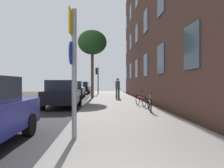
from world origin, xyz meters
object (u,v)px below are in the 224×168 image
(traffic_light, at_px, (97,76))
(bicycle_1, at_px, (141,100))
(car_2, at_px, (74,89))
(pedestrian_0, at_px, (118,87))
(car_3, at_px, (83,88))
(tree_near, at_px, (92,43))
(sign_post, at_px, (73,62))
(bicycle_0, at_px, (149,104))
(car_1, at_px, (63,94))
(bicycle_2, at_px, (119,94))

(traffic_light, bearing_deg, bicycle_1, -78.36)
(bicycle_1, relative_size, car_2, 0.40)
(pedestrian_0, xyz_separation_m, car_3, (-3.92, 10.53, -0.29))
(tree_near, relative_size, car_3, 1.36)
(sign_post, bearing_deg, car_2, 96.91)
(traffic_light, height_order, bicycle_0, traffic_light)
(sign_post, bearing_deg, tree_near, 90.53)
(car_3, bearing_deg, tree_near, -80.27)
(bicycle_1, distance_m, car_3, 17.57)
(bicycle_0, bearing_deg, car_2, 114.23)
(bicycle_0, height_order, car_1, car_1)
(sign_post, height_order, bicycle_2, sign_post)
(pedestrian_0, xyz_separation_m, car_2, (-4.05, 2.20, -0.29))
(tree_near, xyz_separation_m, car_3, (-1.67, 9.74, -4.27))
(car_3, bearing_deg, car_1, -89.26)
(car_1, bearing_deg, bicycle_0, -29.85)
(traffic_light, bearing_deg, sign_post, -90.50)
(traffic_light, distance_m, car_3, 4.04)
(sign_post, xyz_separation_m, bicycle_1, (3.01, 7.43, -1.49))
(pedestrian_0, bearing_deg, sign_post, -98.72)
(pedestrian_0, height_order, car_2, pedestrian_0)
(car_3, bearing_deg, sign_post, -85.76)
(tree_near, xyz_separation_m, car_2, (-1.80, 1.41, -4.27))
(bicycle_0, distance_m, car_3, 19.88)
(tree_near, height_order, bicycle_2, tree_near)
(bicycle_2, bearing_deg, tree_near, 152.16)
(bicycle_2, xyz_separation_m, car_2, (-4.15, 2.65, 0.36))
(sign_post, bearing_deg, traffic_light, 89.50)
(sign_post, xyz_separation_m, tree_near, (-0.14, 14.59, 3.14))
(car_1, xyz_separation_m, car_3, (-0.22, 16.66, 0.00))
(traffic_light, xyz_separation_m, bicycle_0, (2.81, -16.11, -1.86))
(tree_near, relative_size, bicycle_2, 3.59)
(sign_post, bearing_deg, pedestrian_0, 81.28)
(bicycle_0, height_order, car_2, car_2)
(car_2, bearing_deg, car_1, -87.59)
(sign_post, relative_size, car_2, 0.77)
(sign_post, distance_m, car_1, 7.91)
(bicycle_1, xyz_separation_m, car_1, (-4.60, 0.24, 0.36))
(tree_near, distance_m, bicycle_1, 9.09)
(tree_near, height_order, car_2, tree_near)
(bicycle_0, height_order, pedestrian_0, pedestrian_0)
(tree_near, bearing_deg, bicycle_0, -71.87)
(tree_near, height_order, bicycle_1, tree_near)
(traffic_light, xyz_separation_m, bicycle_2, (2.03, -7.80, -1.86))
(tree_near, bearing_deg, bicycle_1, -66.29)
(bicycle_0, bearing_deg, bicycle_1, 89.61)
(car_1, height_order, car_3, same)
(pedestrian_0, bearing_deg, bicycle_0, -84.28)
(car_2, height_order, car_3, same)
(bicycle_2, relative_size, car_1, 0.42)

